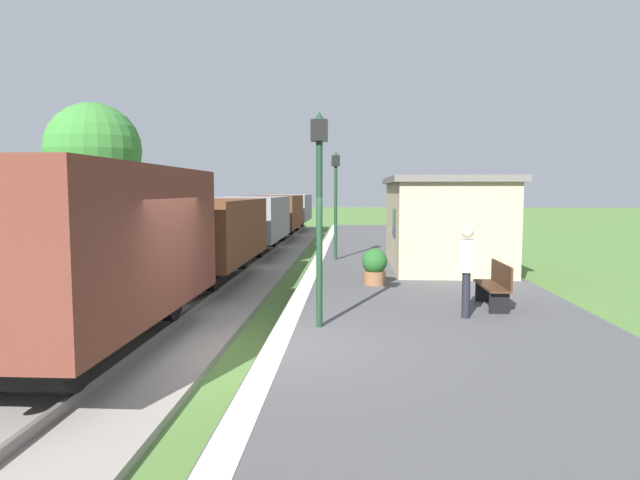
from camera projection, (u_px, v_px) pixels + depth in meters
ground_plane at (251, 360)px, 8.54m from camera, size 160.00×160.00×0.00m
platform_slab at (460, 356)px, 8.35m from camera, size 6.00×60.00×0.25m
platform_edge_stripe at (276, 345)px, 8.50m from camera, size 0.36×60.00×0.01m
track_ballast at (99, 354)px, 8.68m from camera, size 3.80×60.00×0.12m
rail_near at (144, 347)px, 8.62m from camera, size 0.07×60.00×0.14m
rail_far at (55, 345)px, 8.71m from camera, size 0.07×60.00×0.14m
freight_train at (246, 222)px, 20.65m from camera, size 2.50×32.60×2.72m
station_hut at (443, 222)px, 17.21m from camera, size 3.50×5.80×2.78m
bench_near_hut at (495, 284)px, 11.21m from camera, size 0.42×1.50×0.91m
bench_down_platform at (427, 240)px, 21.39m from camera, size 0.42×1.50×0.91m
person_waiting at (467, 268)px, 10.31m from camera, size 0.31×0.42×1.71m
potted_planter at (375, 266)px, 13.94m from camera, size 0.64×0.64×0.92m
lamp_post_near at (319, 180)px, 9.42m from camera, size 0.28×0.28×3.70m
lamp_post_far at (336, 185)px, 18.87m from camera, size 0.28×0.28×3.70m
tree_trackside_far at (94, 150)px, 20.28m from camera, size 3.44×3.44×5.83m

